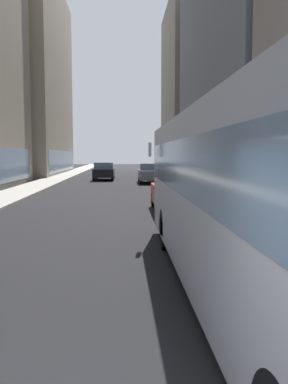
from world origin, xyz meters
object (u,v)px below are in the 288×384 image
transit_bus (259,191)px  car_grey_wagon (150,173)px  car_red_coupe (178,193)px  car_black_suv (104,171)px

transit_bus → car_grey_wagon: transit_bus is taller
transit_bus → car_red_coupe: (0.00, 9.80, -0.95)m
car_black_suv → car_grey_wagon: 5.83m
car_red_coupe → car_grey_wagon: size_ratio=1.04×
car_red_coupe → transit_bus: bearing=-90.0°
car_black_suv → car_grey_wagon: (4.00, -4.24, -0.00)m
transit_bus → car_red_coupe: transit_bus is taller
transit_bus → car_black_suv: size_ratio=2.40×
transit_bus → car_black_suv: (-4.00, 31.22, -0.95)m
car_black_suv → car_red_coupe: (4.00, -21.42, -0.00)m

